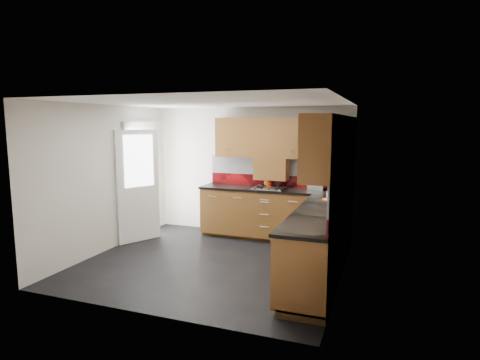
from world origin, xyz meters
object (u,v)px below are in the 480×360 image
at_px(toaster, 316,184).
at_px(food_processor, 332,189).
at_px(utensil_pot, 268,181).
at_px(gas_hob, 269,188).

relative_size(toaster, food_processor, 1.09).
bearing_deg(utensil_pot, toaster, -2.19).
distance_m(toaster, food_processor, 0.73).
height_order(gas_hob, utensil_pot, utensil_pot).
bearing_deg(toaster, gas_hob, -170.32).
bearing_deg(gas_hob, toaster, 9.68).
xyz_separation_m(gas_hob, food_processor, (1.18, -0.50, 0.11)).
relative_size(gas_hob, food_processor, 1.97).
bearing_deg(utensil_pot, food_processor, -28.34).
bearing_deg(gas_hob, food_processor, -22.98).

